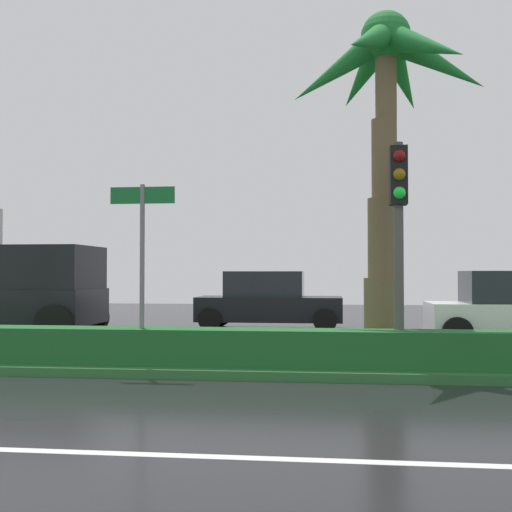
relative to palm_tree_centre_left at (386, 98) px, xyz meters
The scene contains 7 objects.
ground_plane 7.09m from the palm_tree_centre_left, 167.34° to the left, with size 90.00×42.00×0.10m, color black.
median_strip 6.92m from the palm_tree_centre_left, behind, with size 85.50×4.00×0.15m, color #2D6B33.
median_hedge 6.78m from the palm_tree_centre_left, 165.69° to the right, with size 76.50×0.70×0.60m.
palm_tree_centre_left is the anchor object (origin of this frame).
traffic_signal_median_right 2.43m from the palm_tree_centre_left, 85.36° to the right, with size 0.28×0.43×3.66m.
street_name_sign 5.16m from the palm_tree_centre_left, 162.24° to the right, with size 1.10×0.08×3.00m.
car_in_traffic_leading 8.81m from the palm_tree_centre_left, 111.38° to the left, with size 4.30×2.02×1.72m.
Camera 1 is at (3.96, -3.69, 1.67)m, focal length 44.33 mm.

